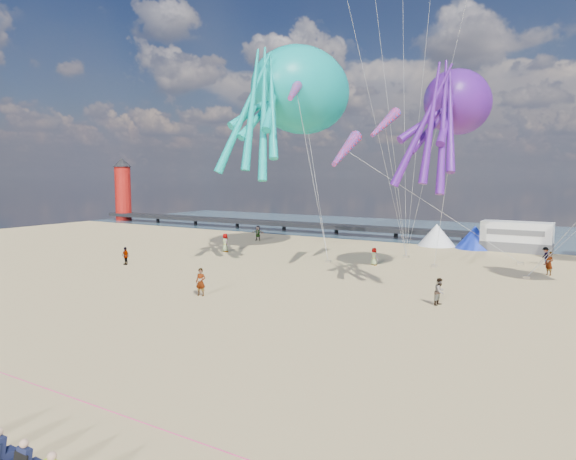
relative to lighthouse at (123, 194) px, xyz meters
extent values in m
plane|color=#D7BA7C|center=(56.00, -44.00, -4.50)|extent=(120.00, 120.00, 0.00)
plane|color=#334F61|center=(56.00, 11.00, -4.48)|extent=(120.00, 120.00, 0.00)
cube|color=black|center=(28.00, 0.00, -3.50)|extent=(60.00, 3.00, 0.50)
cylinder|color=#A5140F|center=(0.00, 0.00, 0.00)|extent=(2.60, 2.60, 9.00)
cube|color=silver|center=(62.00, -4.00, -3.00)|extent=(6.60, 2.50, 3.00)
cone|color=white|center=(54.00, -4.00, -3.30)|extent=(4.00, 4.00, 2.40)
cone|color=#1933CC|center=(58.00, -4.00, -3.30)|extent=(4.00, 4.00, 2.40)
cylinder|color=#F2338C|center=(56.00, -49.00, -4.48)|extent=(34.00, 0.03, 0.03)
imported|color=tan|center=(47.50, -35.12, -3.61)|extent=(0.74, 0.58, 1.79)
imported|color=#7F6659|center=(52.75, -18.92, -3.75)|extent=(0.65, 0.55, 1.50)
imported|color=#7F6659|center=(65.22, -11.10, -3.73)|extent=(0.84, 0.92, 1.54)
imported|color=#7F6659|center=(34.44, -29.78, -3.73)|extent=(1.05, 0.68, 1.54)
imported|color=#7F6659|center=(34.81, -10.37, -3.63)|extent=(1.08, 0.61, 1.74)
imported|color=#7F6659|center=(65.89, -16.01, -3.58)|extent=(1.67, 1.48, 1.83)
imported|color=#7F6659|center=(37.14, -19.49, -3.57)|extent=(0.80, 0.68, 1.85)
imported|color=#7F6659|center=(61.14, -29.57, -3.69)|extent=(0.67, 0.89, 1.63)
cube|color=gray|center=(48.82, -19.82, -4.39)|extent=(0.50, 0.35, 0.22)
cube|color=gray|center=(57.43, -17.24, -4.39)|extent=(0.50, 0.35, 0.22)
cube|color=gray|center=(64.62, -18.45, -4.39)|extent=(0.50, 0.35, 0.22)
cube|color=gray|center=(63.41, -12.13, -4.39)|extent=(0.50, 0.35, 0.22)
cube|color=gray|center=(53.81, -13.59, -4.39)|extent=(0.50, 0.35, 0.22)
camera|label=1|loc=(68.91, -59.65, 3.20)|focal=32.00mm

